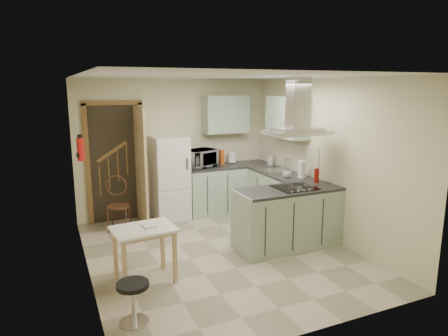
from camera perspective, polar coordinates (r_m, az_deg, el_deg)
name	(u,v)px	position (r m, az deg, el deg)	size (l,w,h in m)	color
floor	(220,253)	(5.90, -0.54, -12.03)	(4.20, 4.20, 0.00)	#B8A78F
ceiling	(220,76)	(5.41, -0.59, 13.01)	(4.20, 4.20, 0.00)	silver
back_wall	(175,147)	(7.47, -6.99, 2.93)	(3.60, 3.60, 0.00)	beige
left_wall	(83,181)	(5.10, -19.47, -1.73)	(4.20, 4.20, 0.00)	beige
right_wall	(326,159)	(6.44, 14.31, 1.26)	(4.20, 4.20, 0.00)	beige
doorway	(116,163)	(7.23, -15.24, 0.71)	(1.10, 0.12, 2.10)	brown
fridge	(170,178)	(7.22, -7.71, -1.43)	(0.60, 0.60, 1.50)	white
counter_back	(214,189)	(7.57, -1.38, -3.05)	(1.08, 0.60, 0.90)	#9EB2A0
counter_right	(271,193)	(7.35, 6.73, -3.58)	(0.60, 1.95, 0.90)	#9EB2A0
splashback	(223,150)	(7.80, -0.19, 2.65)	(1.68, 0.02, 0.50)	beige
wall_cabinet_back	(226,114)	(7.57, 0.24, 7.70)	(0.85, 0.35, 0.70)	#9EB2A0
wall_cabinet_right	(287,117)	(6.95, 9.06, 7.21)	(0.35, 0.90, 0.70)	#9EB2A0
peninsula	(288,218)	(6.05, 9.15, -7.01)	(1.55, 0.65, 0.90)	#9EB2A0
hob	(295,187)	(5.98, 10.10, -2.73)	(0.58, 0.50, 0.01)	black
extractor_hood	(297,132)	(5.83, 10.38, 5.05)	(0.90, 0.55, 0.10)	silver
sink	(277,171)	(7.10, 7.53, -0.37)	(0.45, 0.40, 0.01)	silver
fire_extinguisher	(81,149)	(5.94, -19.80, 2.52)	(0.10, 0.10, 0.32)	#B2140F
drop_leaf_table	(145,255)	(5.09, -11.25, -12.03)	(0.74, 0.55, 0.69)	tan
bentwood_chair	(118,206)	(6.89, -14.84, -5.28)	(0.37, 0.37, 0.82)	#4E211A
stool	(133,303)	(4.36, -12.81, -18.23)	(0.33, 0.33, 0.44)	black
microwave	(200,158)	(7.35, -3.42, 1.38)	(0.59, 0.40, 0.33)	black
kettle	(232,157)	(7.72, 1.14, 1.54)	(0.16, 0.16, 0.23)	white
cereal_box	(220,157)	(7.65, -0.55, 1.58)	(0.07, 0.18, 0.27)	#C84D17
soap_bottle	(271,160)	(7.60, 6.74, 1.19)	(0.09, 0.09, 0.20)	#ACACB8
paper_towel	(301,169)	(6.61, 11.01, -0.13)	(0.11, 0.11, 0.29)	white
cup	(287,174)	(6.59, 8.96, -0.92)	(0.13, 0.13, 0.10)	silver
red_bottle	(317,175)	(6.35, 13.09, -1.05)	(0.08, 0.08, 0.22)	#A0150D
book	(143,223)	(4.99, -11.57, -7.69)	(0.16, 0.22, 0.10)	brown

